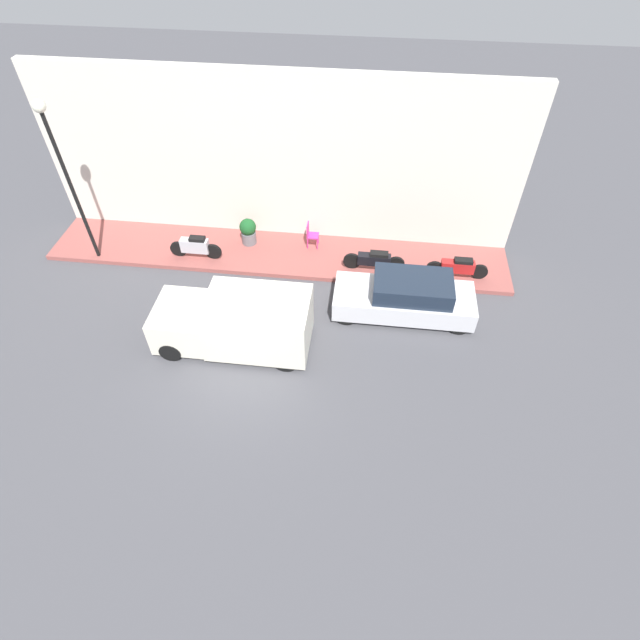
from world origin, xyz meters
name	(u,v)px	position (x,y,z in m)	size (l,w,h in m)	color
ground_plane	(247,360)	(0.00, 0.00, 0.00)	(60.00, 60.00, 0.00)	#47474C
sidewalk	(277,254)	(4.91, 0.00, 0.08)	(2.41, 16.18, 0.16)	#934C47
building_facade	(279,161)	(6.27, 0.00, 2.95)	(0.30, 16.18, 5.90)	silver
parked_car	(406,297)	(2.54, -4.50, 0.66)	(1.62, 4.32, 1.39)	silver
delivery_van	(235,322)	(0.64, 0.40, 0.90)	(1.89, 4.49, 1.76)	silver
scooter_silver	(195,246)	(4.32, 2.75, 0.61)	(0.30, 1.82, 0.84)	#B7B7BF
motorcycle_red	(458,267)	(4.32, -6.23, 0.56)	(0.30, 2.03, 0.74)	#B21E1E
motorcycle_black	(374,260)	(4.37, -3.46, 0.56)	(0.30, 2.07, 0.73)	black
streetlamp	(60,158)	(3.98, 6.24, 3.87)	(0.38, 0.38, 5.45)	black
potted_plant	(248,231)	(5.35, 1.10, 0.67)	(0.59, 0.59, 0.98)	slate
cafe_chair	(311,234)	(5.42, -1.15, 0.68)	(0.40, 0.40, 0.94)	#D8338C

